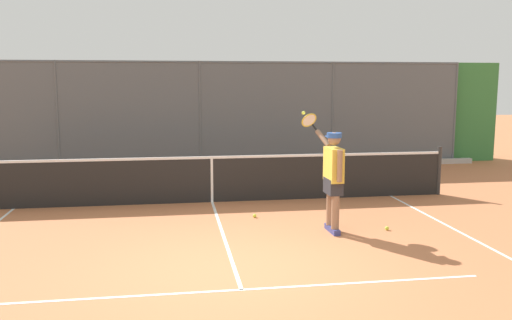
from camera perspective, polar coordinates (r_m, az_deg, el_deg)
name	(u,v)px	position (r m, az deg, el deg)	size (l,w,h in m)	color
ground_plane	(235,270)	(7.29, -2.25, -11.57)	(60.00, 60.00, 0.00)	#B76B42
court_line_markings	(245,300)	(6.35, -1.17, -14.64)	(7.86, 8.76, 0.01)	white
fence_backdrop	(199,115)	(15.95, -6.05, 4.81)	(18.47, 1.37, 3.05)	#565B60
tennis_net	(212,179)	(11.13, -4.70, -1.98)	(10.10, 0.09, 1.07)	#2D2D2D
tennis_player	(333,174)	(8.91, 8.14, -1.49)	(0.50, 1.38, 1.95)	navy
tennis_ball_near_baseline	(387,228)	(9.37, 13.71, -7.05)	(0.07, 0.07, 0.07)	#C1D138
tennis_ball_near_net	(255,216)	(9.93, -0.14, -5.93)	(0.07, 0.07, 0.07)	#C1D138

